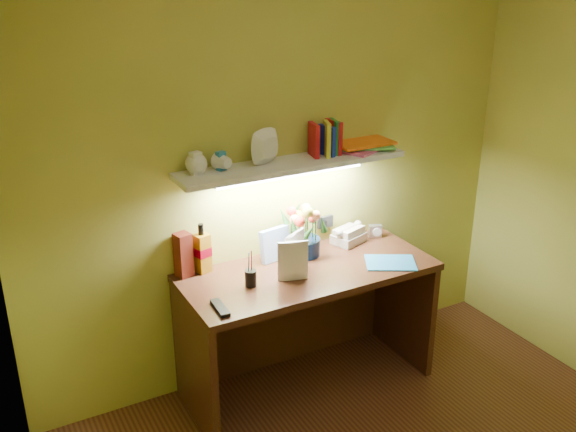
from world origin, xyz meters
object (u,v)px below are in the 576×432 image
object	(u,v)px
desk_clock	(375,231)
whisky_bottle	(202,248)
flower_bouquet	(303,227)
desk	(308,328)
telephone	(349,234)

from	to	relation	value
desk_clock	whisky_bottle	world-z (taller)	whisky_bottle
flower_bouquet	desk	bearing A→B (deg)	-110.95
flower_bouquet	desk_clock	world-z (taller)	flower_bouquet
whisky_bottle	desk_clock	bearing A→B (deg)	-3.31
desk_clock	whisky_bottle	bearing A→B (deg)	-161.95
desk	desk_clock	bearing A→B (deg)	18.08
flower_bouquet	telephone	xyz separation A→B (m)	(0.32, 0.02, -0.11)
desk	desk_clock	world-z (taller)	desk_clock
flower_bouquet	whisky_bottle	bearing A→B (deg)	173.21
telephone	desk_clock	size ratio (longest dim) A/B	2.42
flower_bouquet	desk_clock	size ratio (longest dim) A/B	4.43
desk	flower_bouquet	size ratio (longest dim) A/B	4.11
desk_clock	desk	bearing A→B (deg)	-140.56
desk	flower_bouquet	distance (m)	0.58
flower_bouquet	whisky_bottle	xyz separation A→B (m)	(-0.58, 0.07, -0.03)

